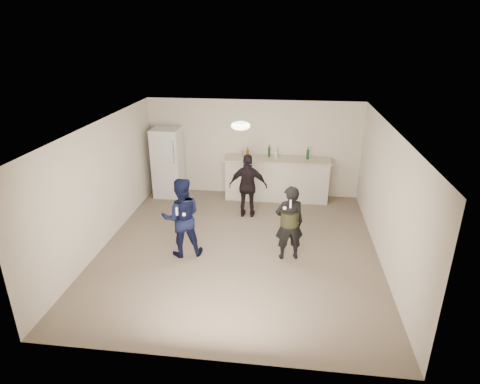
# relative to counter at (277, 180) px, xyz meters

# --- Properties ---
(floor) EXTENTS (6.00, 6.00, 0.00)m
(floor) POSITION_rel_counter_xyz_m (-0.65, -2.67, -0.53)
(floor) COLOR #6B5B4C
(floor) RESTS_ON ground
(ceiling) EXTENTS (6.00, 6.00, 0.00)m
(ceiling) POSITION_rel_counter_xyz_m (-0.65, -2.67, 1.98)
(ceiling) COLOR silver
(ceiling) RESTS_ON wall_back
(wall_back) EXTENTS (6.00, 0.00, 6.00)m
(wall_back) POSITION_rel_counter_xyz_m (-0.65, 0.33, 0.72)
(wall_back) COLOR beige
(wall_back) RESTS_ON floor
(wall_front) EXTENTS (6.00, 0.00, 6.00)m
(wall_front) POSITION_rel_counter_xyz_m (-0.65, -5.67, 0.72)
(wall_front) COLOR beige
(wall_front) RESTS_ON floor
(wall_left) EXTENTS (0.00, 6.00, 6.00)m
(wall_left) POSITION_rel_counter_xyz_m (-3.40, -2.67, 0.72)
(wall_left) COLOR beige
(wall_left) RESTS_ON floor
(wall_right) EXTENTS (0.00, 6.00, 6.00)m
(wall_right) POSITION_rel_counter_xyz_m (2.10, -2.67, 0.72)
(wall_right) COLOR beige
(wall_right) RESTS_ON floor
(counter) EXTENTS (2.60, 0.56, 1.05)m
(counter) POSITION_rel_counter_xyz_m (0.00, 0.00, 0.00)
(counter) COLOR beige
(counter) RESTS_ON floor
(counter_top) EXTENTS (2.68, 0.64, 0.04)m
(counter_top) POSITION_rel_counter_xyz_m (0.00, 0.00, 0.55)
(counter_top) COLOR beige
(counter_top) RESTS_ON counter
(fridge) EXTENTS (0.70, 0.70, 1.80)m
(fridge) POSITION_rel_counter_xyz_m (-2.84, -0.07, 0.38)
(fridge) COLOR silver
(fridge) RESTS_ON floor
(fridge_handle) EXTENTS (0.02, 0.02, 0.60)m
(fridge_handle) POSITION_rel_counter_xyz_m (-2.56, -0.44, 0.78)
(fridge_handle) COLOR silver
(fridge_handle) RESTS_ON fridge
(ceiling_dome) EXTENTS (0.36, 0.36, 0.16)m
(ceiling_dome) POSITION_rel_counter_xyz_m (-0.65, -2.37, 1.93)
(ceiling_dome) COLOR white
(ceiling_dome) RESTS_ON ceiling
(shaker) EXTENTS (0.08, 0.08, 0.17)m
(shaker) POSITION_rel_counter_xyz_m (-0.91, 0.05, 0.65)
(shaker) COLOR silver
(shaker) RESTS_ON counter_top
(man) EXTENTS (0.92, 0.80, 1.58)m
(man) POSITION_rel_counter_xyz_m (-1.70, -3.01, 0.27)
(man) COLOR #101844
(man) RESTS_ON floor
(woman) EXTENTS (0.61, 0.47, 1.49)m
(woman) POSITION_rel_counter_xyz_m (0.34, -2.91, 0.22)
(woman) COLOR black
(woman) RESTS_ON floor
(camo_shorts) EXTENTS (0.34, 0.34, 0.28)m
(camo_shorts) POSITION_rel_counter_xyz_m (0.34, -2.91, 0.32)
(camo_shorts) COLOR #2D3317
(camo_shorts) RESTS_ON woman
(spectator) EXTENTS (0.89, 0.37, 1.52)m
(spectator) POSITION_rel_counter_xyz_m (-0.62, -1.13, 0.23)
(spectator) COLOR black
(spectator) RESTS_ON floor
(remote_man) EXTENTS (0.04, 0.04, 0.15)m
(remote_man) POSITION_rel_counter_xyz_m (-1.70, -3.29, 0.53)
(remote_man) COLOR silver
(remote_man) RESTS_ON man
(nunchuk_man) EXTENTS (0.07, 0.07, 0.07)m
(nunchuk_man) POSITION_rel_counter_xyz_m (-1.58, -3.26, 0.45)
(nunchuk_man) COLOR white
(nunchuk_man) RESTS_ON man
(remote_woman) EXTENTS (0.04, 0.04, 0.15)m
(remote_woman) POSITION_rel_counter_xyz_m (0.34, -3.16, 0.72)
(remote_woman) COLOR white
(remote_woman) RESTS_ON woman
(nunchuk_woman) EXTENTS (0.07, 0.07, 0.07)m
(nunchuk_woman) POSITION_rel_counter_xyz_m (0.24, -3.13, 0.62)
(nunchuk_woman) COLOR white
(nunchuk_woman) RESTS_ON woman
(bottle_cluster) EXTENTS (1.58, 0.24, 0.24)m
(bottle_cluster) POSITION_rel_counter_xyz_m (-0.06, 0.06, 0.67)
(bottle_cluster) COLOR brown
(bottle_cluster) RESTS_ON counter_top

